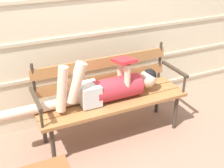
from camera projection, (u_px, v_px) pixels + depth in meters
name	position (u px, v px, depth m)	size (l,w,h in m)	color
ground_plane	(117.00, 141.00, 3.16)	(12.00, 12.00, 0.00)	#936B56
house_siding	(91.00, 15.00, 3.13)	(4.78, 0.08, 2.47)	beige
park_bench	(109.00, 93.00, 3.09)	(1.62, 0.51, 0.91)	#9E6638
reclining_person	(105.00, 88.00, 2.96)	(1.67, 0.26, 0.52)	#B72D38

